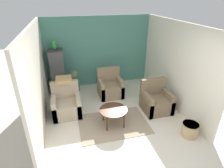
% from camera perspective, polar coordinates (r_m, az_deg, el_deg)
% --- Properties ---
extents(ground_plane, '(20.00, 20.00, 0.00)m').
position_cam_1_polar(ground_plane, '(4.16, 7.12, -22.17)').
color(ground_plane, beige).
rests_on(ground_plane, ground).
extents(wall_back_accent, '(3.78, 0.06, 2.44)m').
position_cam_1_polar(wall_back_accent, '(6.74, -4.19, 9.75)').
color(wall_back_accent, '#4C897A').
rests_on(wall_back_accent, ground_plane).
extents(wall_left, '(0.06, 3.80, 2.44)m').
position_cam_1_polar(wall_left, '(4.87, -21.72, 1.48)').
color(wall_left, silver).
rests_on(wall_left, ground_plane).
extents(wall_right, '(0.06, 3.80, 2.44)m').
position_cam_1_polar(wall_right, '(5.69, 18.56, 5.38)').
color(wall_right, silver).
rests_on(wall_right, ground_plane).
extents(area_rug, '(1.77, 1.24, 0.01)m').
position_cam_1_polar(area_rug, '(5.01, 0.39, -12.02)').
color(area_rug, gray).
rests_on(area_rug, ground_plane).
extents(coffee_table, '(0.71, 0.71, 0.45)m').
position_cam_1_polar(coffee_table, '(4.77, 0.40, -8.19)').
color(coffee_table, '#472819').
rests_on(coffee_table, ground_plane).
extents(armchair_left, '(0.76, 0.75, 0.89)m').
position_cam_1_polar(armchair_left, '(5.39, -13.66, -6.16)').
color(armchair_left, tan).
rests_on(armchair_left, ground_plane).
extents(armchair_right, '(0.76, 0.75, 0.89)m').
position_cam_1_polar(armchair_right, '(5.55, 13.25, -5.10)').
color(armchair_right, '#7A664C').
rests_on(armchair_right, ground_plane).
extents(armchair_middle, '(0.76, 0.75, 0.89)m').
position_cam_1_polar(armchair_middle, '(6.20, -0.57, -0.93)').
color(armchair_middle, '#8E7A5B').
rests_on(armchair_middle, ground_plane).
extents(birdcage, '(0.47, 0.47, 1.50)m').
position_cam_1_polar(birdcage, '(6.43, -16.21, 3.54)').
color(birdcage, '#353539').
rests_on(birdcage, ground_plane).
extents(parrot, '(0.14, 0.25, 0.30)m').
position_cam_1_polar(parrot, '(6.17, -17.22, 11.15)').
color(parrot, green).
rests_on(parrot, birdcage).
extents(potted_plant, '(0.35, 0.32, 0.78)m').
position_cam_1_polar(potted_plant, '(6.51, -11.41, 1.45)').
color(potted_plant, '#66605B').
rests_on(potted_plant, ground_plane).
extents(wicker_basket, '(0.39, 0.39, 0.34)m').
position_cam_1_polar(wicker_basket, '(4.92, 22.62, -12.63)').
color(wicker_basket, tan).
rests_on(wicker_basket, ground_plane).
extents(throw_pillow, '(0.43, 0.43, 0.10)m').
position_cam_1_polar(throw_pillow, '(5.32, -14.49, 1.32)').
color(throw_pillow, tan).
rests_on(throw_pillow, armchair_left).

